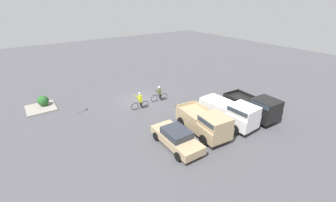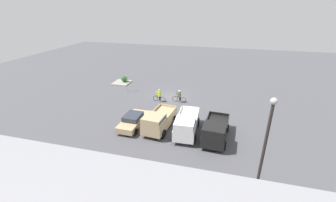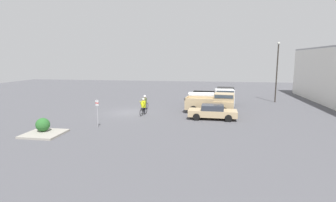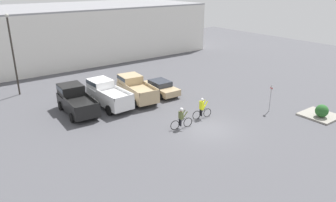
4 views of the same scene
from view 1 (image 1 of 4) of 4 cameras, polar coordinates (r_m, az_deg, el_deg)
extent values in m
plane|color=#4C4C51|center=(24.10, -6.90, 0.27)|extent=(80.00, 80.00, 0.00)
cube|color=black|center=(21.90, 20.17, -1.46)|extent=(2.37, 5.17, 0.93)
cube|color=black|center=(20.75, 23.69, -0.81)|extent=(2.01, 2.14, 0.85)
cube|color=#333D47|center=(20.68, 23.78, -0.34)|extent=(2.06, 1.98, 0.38)
cube|color=black|center=(22.94, 20.03, 1.39)|extent=(0.28, 3.03, 0.25)
cube|color=black|center=(21.52, 16.69, 0.33)|extent=(0.28, 3.03, 0.25)
cube|color=black|center=(23.10, 15.70, 2.15)|extent=(2.05, 0.21, 0.25)
cylinder|color=black|center=(22.07, 24.79, -3.33)|extent=(0.27, 0.79, 0.78)
cylinder|color=black|center=(20.52, 21.49, -4.84)|extent=(0.27, 0.79, 0.78)
cylinder|color=black|center=(23.68, 18.72, -0.38)|extent=(0.27, 0.79, 0.78)
cylinder|color=black|center=(22.25, 15.27, -1.56)|extent=(0.27, 0.79, 0.78)
cube|color=white|center=(19.94, 14.81, -2.98)|extent=(2.12, 5.19, 1.07)
cube|color=white|center=(18.77, 18.72, -2.26)|extent=(1.86, 2.11, 0.72)
cube|color=#333D47|center=(18.71, 18.78, -1.82)|extent=(1.91, 1.95, 0.32)
cube|color=white|center=(20.89, 14.45, 0.38)|extent=(0.19, 3.07, 0.25)
cube|color=white|center=(19.57, 10.99, -0.98)|extent=(0.19, 3.07, 0.25)
cube|color=white|center=(21.10, 9.73, 1.10)|extent=(1.94, 0.15, 0.25)
cylinder|color=black|center=(20.12, 19.90, -5.04)|extent=(0.25, 0.87, 0.86)
cylinder|color=black|center=(18.68, 16.53, -6.95)|extent=(0.25, 0.87, 0.86)
cylinder|color=black|center=(21.71, 13.06, -1.86)|extent=(0.25, 0.87, 0.86)
cylinder|color=black|center=(20.39, 9.49, -3.37)|extent=(0.25, 0.87, 0.86)
cube|color=tan|center=(18.19, 8.69, -5.42)|extent=(2.50, 5.10, 0.98)
cube|color=tan|center=(16.79, 11.93, -5.05)|extent=(2.04, 2.15, 0.75)
cube|color=#333D47|center=(16.71, 11.98, -4.56)|extent=(2.08, 2.00, 0.33)
cube|color=tan|center=(19.11, 9.32, -1.80)|extent=(0.38, 2.95, 0.25)
cube|color=tan|center=(18.07, 4.48, -3.17)|extent=(0.38, 2.95, 0.25)
cube|color=tan|center=(19.62, 4.52, -0.80)|extent=(2.01, 0.28, 0.25)
cylinder|color=black|center=(18.04, 14.12, -7.89)|extent=(0.31, 0.87, 0.85)
cylinder|color=black|center=(16.89, 9.01, -9.86)|extent=(0.31, 0.87, 0.85)
cylinder|color=black|center=(19.99, 8.25, -3.90)|extent=(0.31, 0.87, 0.85)
cylinder|color=black|center=(18.96, 3.37, -5.37)|extent=(0.31, 0.87, 0.85)
cube|color=tan|center=(16.59, 2.16, -9.62)|extent=(1.93, 4.54, 0.60)
cube|color=#2D333D|center=(16.28, 2.19, -8.05)|extent=(1.67, 2.07, 0.49)
cylinder|color=black|center=(16.29, 7.76, -11.68)|extent=(0.20, 0.65, 0.65)
cylinder|color=black|center=(15.38, 2.54, -13.96)|extent=(0.20, 0.65, 0.65)
cylinder|color=black|center=(18.13, 1.82, -7.25)|extent=(0.20, 0.65, 0.65)
cylinder|color=black|center=(17.32, -3.09, -8.97)|extent=(0.20, 0.65, 0.65)
torus|color=black|center=(21.94, -8.40, -1.41)|extent=(0.74, 0.16, 0.74)
torus|color=black|center=(22.24, -5.85, -0.89)|extent=(0.74, 0.16, 0.74)
cylinder|color=black|center=(22.01, -7.14, -0.72)|extent=(0.54, 0.12, 0.39)
cylinder|color=black|center=(21.92, -7.17, -0.23)|extent=(0.57, 0.13, 0.04)
cylinder|color=black|center=(22.06, -6.69, -0.63)|extent=(0.04, 0.04, 0.36)
cylinder|color=black|center=(21.80, -8.14, -0.36)|extent=(0.10, 0.46, 0.02)
cylinder|color=black|center=(21.98, -6.80, -0.86)|extent=(0.14, 0.14, 0.55)
cylinder|color=black|center=(22.13, -6.96, -0.68)|extent=(0.14, 0.14, 0.55)
cube|color=yellow|center=(21.78, -7.09, 0.67)|extent=(0.29, 0.39, 0.69)
cylinder|color=yellow|center=(21.57, -7.46, 0.41)|extent=(0.53, 0.17, 0.73)
cylinder|color=yellow|center=(21.87, -7.75, 0.74)|extent=(0.53, 0.17, 0.73)
sphere|color=tan|center=(21.60, -7.22, 1.74)|extent=(0.21, 0.21, 0.21)
sphere|color=silver|center=(21.58, -7.22, 1.87)|extent=(0.23, 0.23, 0.23)
torus|color=black|center=(23.43, -3.53, 0.62)|extent=(0.76, 0.17, 0.76)
torus|color=black|center=(23.85, -1.03, 1.11)|extent=(0.76, 0.17, 0.76)
cylinder|color=black|center=(23.56, -2.27, 1.28)|extent=(0.58, 0.13, 0.40)
cylinder|color=black|center=(23.48, -2.28, 1.76)|extent=(0.62, 0.13, 0.04)
cylinder|color=black|center=(23.63, -1.84, 1.37)|extent=(0.04, 0.04, 0.37)
cylinder|color=black|center=(23.31, -3.23, 1.63)|extent=(0.10, 0.46, 0.02)
cylinder|color=black|center=(23.55, -1.93, 1.15)|extent=(0.14, 0.14, 0.56)
cylinder|color=black|center=(23.70, -2.11, 1.31)|extent=(0.14, 0.14, 0.56)
cube|color=#5B6638|center=(23.38, -2.17, 2.47)|extent=(0.29, 0.39, 0.56)
cylinder|color=#5B6638|center=(23.15, -2.51, 2.24)|extent=(0.56, 0.17, 0.62)
cylinder|color=#5B6638|center=(23.44, -2.84, 2.52)|extent=(0.56, 0.17, 0.62)
sphere|color=tan|center=(23.22, -2.25, 3.38)|extent=(0.24, 0.24, 0.24)
sphere|color=silver|center=(23.20, -2.25, 3.52)|extent=(0.27, 0.27, 0.27)
cylinder|color=#9E9EA3|center=(22.19, -22.96, -0.47)|extent=(0.06, 0.06, 2.40)
cube|color=white|center=(21.86, -23.34, 1.61)|extent=(0.11, 0.29, 0.45)
cube|color=red|center=(21.86, -23.34, 1.61)|extent=(0.12, 0.29, 0.10)
cube|color=gray|center=(25.30, -29.56, -1.59)|extent=(2.60, 2.69, 0.15)
sphere|color=#286028|center=(25.38, -29.15, 0.06)|extent=(1.03, 1.03, 1.03)
camera|label=2|loc=(18.99, 83.43, 9.17)|focal=24.00mm
camera|label=3|loc=(20.04, -85.00, -11.61)|focal=28.00mm
camera|label=4|loc=(44.11, 1.12, 25.76)|focal=35.00mm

